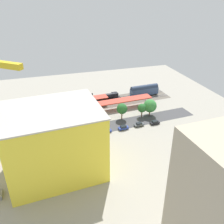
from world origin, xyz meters
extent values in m
plane|color=#9E998C|center=(0.00, 0.00, 0.00)|extent=(148.01, 148.01, 0.00)
cube|color=#665E54|center=(0.00, -20.20, 0.00)|extent=(93.23, 20.09, 0.01)
cube|color=#424244|center=(0.00, 3.69, 0.00)|extent=(92.90, 15.07, 0.01)
cube|color=#9E9EA8|center=(0.00, -23.93, 0.18)|extent=(92.31, 6.21, 0.12)
cube|color=#9E9EA8|center=(0.00, -22.49, 0.18)|extent=(92.31, 6.21, 0.12)
cube|color=#9E9EA8|center=(0.00, -17.90, 0.18)|extent=(92.31, 6.21, 0.12)
cube|color=#9E9EA8|center=(0.00, -16.46, 0.18)|extent=(92.31, 6.21, 0.12)
cube|color=#C63D2D|center=(-7.55, -11.78, 4.13)|extent=(49.44, 8.49, 0.48)
cylinder|color=slate|center=(-29.64, -13.24, 1.95)|extent=(0.30, 0.30, 3.89)
cylinder|color=slate|center=(-14.92, -12.27, 1.95)|extent=(0.30, 0.30, 3.89)
cylinder|color=slate|center=(-0.19, -11.30, 1.95)|extent=(0.30, 0.30, 3.89)
cylinder|color=slate|center=(14.54, -10.32, 1.95)|extent=(0.30, 0.30, 3.89)
cube|color=#C63D2D|center=(14.89, -18.04, 4.13)|extent=(52.20, 8.46, 0.39)
cylinder|color=slate|center=(-8.45, -19.58, 1.97)|extent=(0.30, 0.30, 3.93)
cylinder|color=slate|center=(7.11, -18.55, 1.97)|extent=(0.30, 0.30, 3.93)
cylinder|color=slate|center=(22.67, -17.53, 1.97)|extent=(0.30, 0.30, 3.93)
cylinder|color=slate|center=(38.23, -16.50, 1.97)|extent=(0.30, 0.30, 3.93)
cube|color=black|center=(-11.12, -23.21, 0.50)|extent=(17.15, 3.57, 1.00)
cylinder|color=black|center=(-9.59, -23.11, 2.37)|extent=(14.13, 3.65, 2.73)
cube|color=black|center=(-16.57, -23.57, 1.83)|extent=(3.24, 3.13, 3.66)
cylinder|color=black|center=(-4.12, -22.75, 4.43)|extent=(0.70, 0.70, 1.40)
cube|color=black|center=(-33.48, -23.21, 0.30)|extent=(14.65, 3.50, 0.60)
cube|color=#384C72|center=(-33.48, -23.21, 2.51)|extent=(16.31, 4.24, 3.81)
cylinder|color=#273550|center=(-33.48, -23.21, 4.66)|extent=(15.66, 4.20, 3.18)
cube|color=black|center=(9.48, -17.18, 0.30)|extent=(16.59, 3.54, 0.60)
cube|color=maroon|center=(9.48, -17.18, 2.48)|extent=(18.46, 4.28, 3.77)
cylinder|color=maroon|center=(9.48, -17.18, 4.62)|extent=(17.73, 4.23, 3.08)
cube|color=black|center=(-25.13, 7.25, 0.15)|extent=(3.62, 1.96, 0.30)
cube|color=black|center=(-25.13, 7.25, 0.66)|extent=(4.30, 2.07, 0.72)
cube|color=#1E2328|center=(-25.13, 7.25, 1.34)|extent=(2.44, 1.76, 0.64)
cube|color=black|center=(-17.82, 6.90, 0.15)|extent=(3.70, 1.89, 0.30)
cube|color=#474C51|center=(-17.82, 6.90, 0.68)|extent=(4.39, 2.00, 0.75)
cube|color=#1E2328|center=(-17.82, 6.90, 1.39)|extent=(2.49, 1.67, 0.68)
cube|color=black|center=(-10.44, 7.53, 0.15)|extent=(3.81, 2.00, 0.30)
cube|color=navy|center=(-10.44, 7.53, 0.72)|extent=(4.51, 2.13, 0.83)
cube|color=#1E2328|center=(-10.44, 7.53, 1.47)|extent=(2.57, 1.75, 0.67)
cube|color=black|center=(-2.84, 7.68, 0.15)|extent=(3.79, 2.14, 0.30)
cube|color=navy|center=(-2.84, 7.68, 0.66)|extent=(4.49, 2.27, 0.72)
cube|color=#1E2328|center=(-2.84, 7.68, 1.35)|extent=(2.57, 1.88, 0.67)
cube|color=black|center=(4.42, 7.19, 0.15)|extent=(3.97, 1.88, 0.30)
cube|color=navy|center=(4.42, 7.19, 0.65)|extent=(4.71, 1.99, 0.71)
cube|color=#1E2328|center=(4.42, 7.19, 1.32)|extent=(2.67, 1.67, 0.63)
cube|color=black|center=(11.16, 7.43, 0.15)|extent=(4.11, 2.05, 0.30)
cube|color=black|center=(11.16, 7.43, 0.65)|extent=(4.87, 2.18, 0.70)
cube|color=#1E2328|center=(11.16, 7.43, 1.27)|extent=(2.77, 1.80, 0.54)
cube|color=black|center=(18.61, 7.29, 0.15)|extent=(3.91, 1.86, 0.30)
cube|color=silver|center=(18.61, 7.29, 0.69)|extent=(4.64, 1.96, 0.79)
cube|color=#1E2328|center=(18.61, 7.29, 1.39)|extent=(2.62, 1.67, 0.61)
cube|color=black|center=(25.37, 6.61, 0.15)|extent=(3.75, 1.74, 0.30)
cube|color=navy|center=(25.37, 6.61, 0.66)|extent=(4.46, 1.82, 0.72)
cube|color=#1E2328|center=(25.37, 6.61, 1.32)|extent=(2.51, 1.57, 0.60)
cube|color=yellow|center=(18.77, 25.21, 10.91)|extent=(29.71, 24.51, 21.82)
cube|color=#B7B2A8|center=(18.77, 25.21, 22.02)|extent=(30.35, 25.15, 0.40)
cube|color=black|center=(17.56, 9.63, 0.25)|extent=(8.69, 3.43, 0.50)
cube|color=white|center=(16.43, 9.47, 2.04)|extent=(6.47, 3.37, 3.08)
cube|color=#334C8C|center=(20.62, 10.05, 1.75)|extent=(2.60, 2.84, 2.50)
cube|color=black|center=(24.80, 7.32, 0.25)|extent=(8.56, 3.32, 0.50)
cube|color=white|center=(23.68, 7.17, 1.85)|extent=(6.35, 3.28, 2.69)
cube|color=silver|center=(27.82, 7.70, 1.62)|extent=(2.56, 2.79, 2.25)
cylinder|color=brown|center=(-22.42, -0.96, 1.48)|extent=(0.53, 0.53, 2.96)
sphere|color=#28662D|center=(-22.42, -0.96, 4.39)|extent=(4.08, 4.08, 4.08)
cylinder|color=brown|center=(-12.92, -1.59, 1.71)|extent=(0.52, 0.52, 3.43)
sphere|color=#28662D|center=(-12.92, -1.59, 5.12)|extent=(4.85, 4.85, 4.85)
cylinder|color=brown|center=(5.34, -1.36, 1.86)|extent=(0.40, 0.40, 3.71)
sphere|color=#28662D|center=(5.34, -1.36, 5.64)|extent=(5.50, 5.50, 5.50)
cylinder|color=brown|center=(-26.51, -1.21, 1.34)|extent=(0.45, 0.45, 2.68)
sphere|color=#38843D|center=(-26.51, -1.21, 4.83)|extent=(6.13, 6.13, 6.13)
cylinder|color=#333333|center=(21.24, 8.25, 3.10)|extent=(0.16, 0.16, 6.20)
cube|color=black|center=(21.24, 8.25, 6.65)|extent=(0.36, 0.36, 0.90)
sphere|color=green|center=(21.46, 8.25, 6.35)|extent=(0.20, 0.20, 0.20)
camera|label=1|loc=(20.18, 90.37, 53.43)|focal=39.03mm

